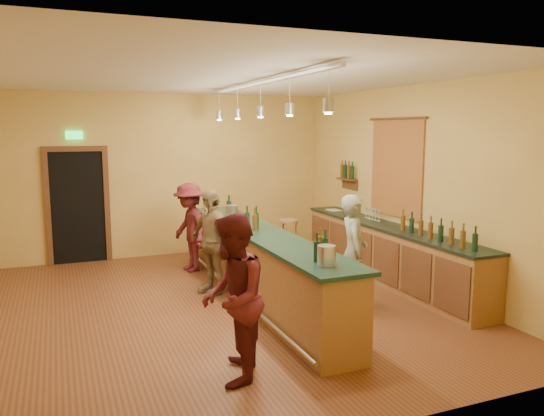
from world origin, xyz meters
name	(u,v)px	position (x,y,z in m)	size (l,w,h in m)	color
floor	(219,307)	(0.00, 0.00, 0.00)	(7.00, 7.00, 0.00)	brown
ceiling	(215,77)	(0.00, 0.00, 3.20)	(6.50, 7.00, 0.02)	silver
wall_back	(167,175)	(0.00, 3.50, 1.60)	(6.50, 0.02, 3.20)	#BD9547
wall_front	(344,246)	(0.00, -3.50, 1.60)	(6.50, 0.02, 3.20)	#BD9547
wall_right	(411,186)	(3.25, 0.00, 1.60)	(0.02, 7.00, 3.20)	#BD9547
doorway	(78,204)	(-1.70, 3.47, 1.13)	(1.15, 0.09, 2.48)	black
tapestry	(396,169)	(3.23, 0.40, 1.85)	(0.03, 1.40, 1.60)	maroon
bottle_shelf	(347,173)	(3.17, 1.90, 1.67)	(0.17, 0.55, 0.54)	#552E19
back_counter	(388,253)	(2.97, 0.18, 0.49)	(0.60, 4.55, 1.27)	brown
tasting_bar	(261,261)	(0.65, 0.00, 0.61)	(0.73, 5.10, 1.38)	brown
pendant_track	(260,94)	(0.65, 0.00, 2.98)	(0.11, 4.60, 0.50)	silver
bartender	(353,252)	(1.74, -0.76, 0.81)	(0.59, 0.39, 1.62)	gray
customer_a	(232,298)	(-0.50, -2.20, 0.85)	(0.82, 0.64, 1.69)	#59191E
customer_b	(211,242)	(0.10, 0.67, 0.81)	(0.95, 0.39, 1.61)	#997A51
customer_c	(190,227)	(0.10, 2.08, 0.79)	(1.02, 0.59, 1.58)	#59191E
bar_stool	(289,227)	(2.07, 2.20, 0.64)	(0.38, 0.38, 0.78)	#A06548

